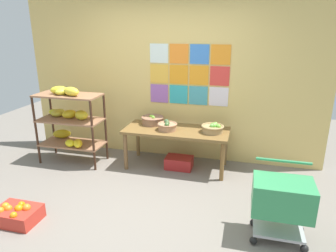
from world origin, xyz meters
name	(u,v)px	position (x,y,z in m)	size (l,w,h in m)	color
ground	(135,207)	(0.00, 0.00, 0.00)	(9.38, 9.38, 0.00)	slate
back_wall_with_art	(170,71)	(0.00, 1.72, 1.43)	(4.87, 0.07, 2.86)	#DEBE6A
banana_shelf_unit	(69,117)	(-1.48, 1.05, 0.74)	(1.01, 0.55, 1.25)	#3B2316
display_table	(176,134)	(0.23, 1.25, 0.55)	(1.58, 0.67, 0.62)	brown
fruit_basket_right	(213,128)	(0.77, 1.25, 0.69)	(0.34, 0.34, 0.15)	#A48758
fruit_basket_centre	(153,120)	(-0.20, 1.42, 0.69)	(0.36, 0.36, 0.15)	#8E664B
fruit_basket_back_left	(167,126)	(0.10, 1.18, 0.69)	(0.30, 0.30, 0.15)	#AB7D59
produce_crate_under_table	(179,163)	(0.28, 1.22, 0.09)	(0.41, 0.28, 0.18)	#AA2321
orange_crate_foreground	(17,214)	(-1.19, -0.60, 0.10)	(0.49, 0.36, 0.22)	red
shopping_cart	(282,199)	(1.65, -0.16, 0.46)	(0.58, 0.45, 0.80)	black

